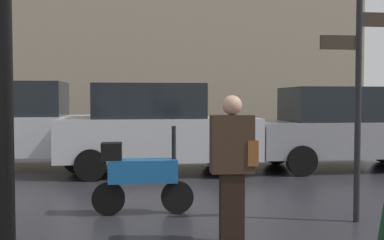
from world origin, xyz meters
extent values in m
cylinder|color=black|center=(-0.59, -0.63, 1.27)|extent=(0.08, 0.08, 2.54)
cube|color=black|center=(0.90, 2.94, 0.40)|extent=(0.26, 0.17, 0.79)
cube|color=#332319|center=(0.90, 2.94, 1.12)|extent=(0.47, 0.21, 0.64)
sphere|color=tan|center=(0.90, 2.94, 1.55)|extent=(0.22, 0.22, 0.22)
cube|color=brown|center=(1.11, 2.94, 1.02)|extent=(0.12, 0.24, 0.28)
cylinder|color=black|center=(0.42, 4.41, 0.23)|extent=(0.46, 0.09, 0.46)
cylinder|color=black|center=(-0.54, 4.41, 0.23)|extent=(0.46, 0.09, 0.46)
cube|color=#195999|center=(-0.06, 4.41, 0.61)|extent=(0.96, 0.32, 0.32)
cube|color=black|center=(-0.49, 4.41, 0.89)|extent=(0.28, 0.28, 0.24)
cylinder|color=black|center=(0.37, 4.41, 0.96)|extent=(0.06, 0.06, 0.55)
cube|color=silver|center=(-2.75, 9.15, 0.78)|extent=(4.17, 1.78, 0.88)
cube|color=black|center=(-2.96, 9.15, 1.61)|extent=(2.29, 1.64, 0.79)
cylinder|color=black|center=(-1.40, 10.04, 0.34)|extent=(0.68, 0.18, 0.68)
cylinder|color=black|center=(-1.40, 8.26, 0.34)|extent=(0.68, 0.18, 0.68)
cube|color=gray|center=(4.70, 8.24, 0.71)|extent=(4.35, 1.84, 0.78)
cube|color=black|center=(4.48, 8.24, 1.49)|extent=(2.39, 1.70, 0.77)
cylinder|color=black|center=(6.12, 9.16, 0.32)|extent=(0.64, 0.18, 0.64)
cylinder|color=black|center=(3.29, 9.16, 0.32)|extent=(0.64, 0.18, 0.64)
cylinder|color=black|center=(3.29, 7.32, 0.32)|extent=(0.64, 0.18, 0.64)
cube|color=silver|center=(0.34, 8.14, 0.76)|extent=(4.26, 1.83, 0.89)
cube|color=black|center=(0.12, 8.14, 1.57)|extent=(2.34, 1.69, 0.73)
cylinder|color=black|center=(1.72, 9.06, 0.32)|extent=(0.63, 0.18, 0.63)
cylinder|color=black|center=(1.72, 7.23, 0.32)|extent=(0.63, 0.18, 0.63)
cylinder|color=black|center=(-1.05, 9.06, 0.32)|extent=(0.63, 0.18, 0.63)
cylinder|color=black|center=(-1.05, 7.23, 0.32)|extent=(0.63, 0.18, 0.63)
cylinder|color=black|center=(2.72, 3.66, 1.45)|extent=(0.08, 0.08, 2.89)
cube|color=#33281E|center=(3.00, 3.66, 2.64)|extent=(0.56, 0.04, 0.18)
cube|color=#33281E|center=(2.46, 3.66, 2.34)|extent=(0.52, 0.04, 0.18)
camera|label=1|loc=(-0.16, -2.22, 1.62)|focal=44.49mm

